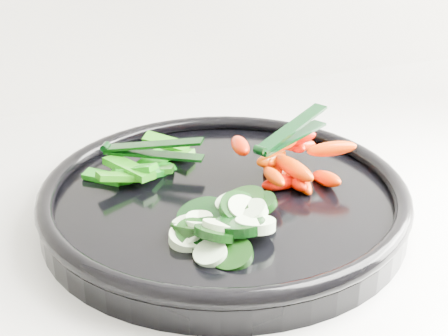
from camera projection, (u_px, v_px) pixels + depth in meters
name	position (u px, v px, depth m)	size (l,w,h in m)	color
veggie_tray	(224.00, 198.00, 0.64)	(0.42, 0.42, 0.04)	black
cucumber_pile	(217.00, 225.00, 0.57)	(0.12, 0.13, 0.04)	black
carrot_pile	(287.00, 162.00, 0.66)	(0.13, 0.13, 0.05)	#DD4700
pepper_pile	(141.00, 166.00, 0.68)	(0.13, 0.11, 0.03)	#096610
tong_carrot	(290.00, 133.00, 0.65)	(0.11, 0.06, 0.02)	black
tong_pepper	(150.00, 149.00, 0.68)	(0.10, 0.07, 0.02)	black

